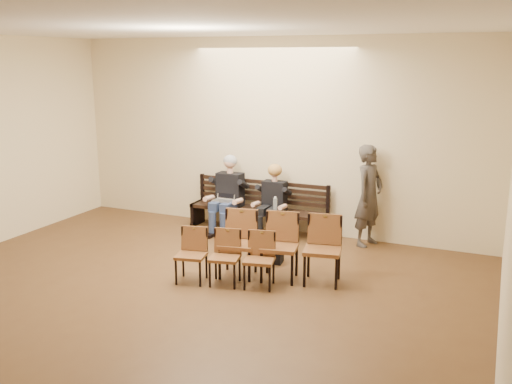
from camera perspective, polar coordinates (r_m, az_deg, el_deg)
ground at (r=6.74m, az=-15.23°, el=-14.84°), size 10.00×10.00×0.00m
room_walls at (r=6.62m, az=-12.28°, el=7.88°), size 8.02×10.01×3.51m
bench at (r=10.44m, az=0.17°, el=-2.85°), size 2.60×0.90×0.45m
seated_man at (r=10.44m, az=-2.83°, el=-0.14°), size 0.59×0.81×1.41m
seated_woman at (r=10.11m, az=1.65°, el=-1.21°), size 0.51×0.71×1.19m
laptop at (r=10.33m, az=-3.34°, el=-1.03°), size 0.41×0.36×0.26m
water_bottle at (r=9.81m, az=1.93°, el=-1.84°), size 0.08×0.08×0.24m
bag at (r=8.97m, az=1.56°, el=-6.25°), size 0.38×0.28×0.26m
passerby at (r=9.75m, az=11.26°, el=0.38°), size 0.67×0.83×1.99m
chair_row_front at (r=8.19m, az=2.35°, el=-5.55°), size 1.81×0.84×0.97m
chair_row_back at (r=8.05m, az=-3.15°, el=-6.61°), size 1.45×0.71×0.78m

